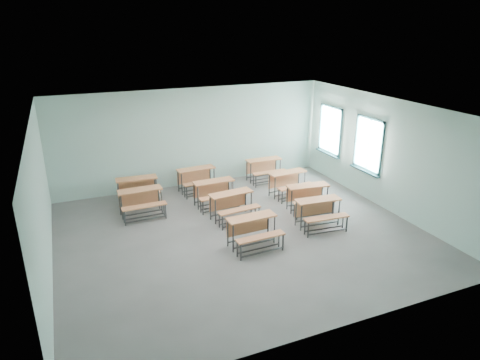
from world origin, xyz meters
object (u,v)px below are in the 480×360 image
(desk_unit_r2c0, at_px, (141,199))
(desk_unit_r3c2, at_px, (265,167))
(desk_unit_r0c1, at_px, (253,228))
(desk_unit_r2c1, at_px, (215,190))
(desk_unit_r3c1, at_px, (198,176))
(desk_unit_r3c0, at_px, (137,187))
(desk_unit_r1c1, at_px, (233,202))
(desk_unit_r2c2, at_px, (289,180))
(desk_unit_r0c2, at_px, (320,209))
(desk_unit_r1c2, at_px, (309,194))

(desk_unit_r2c0, xyz_separation_m, desk_unit_r3c2, (4.41, 1.18, 0.00))
(desk_unit_r0c1, relative_size, desk_unit_r2c0, 1.01)
(desk_unit_r2c1, height_order, desk_unit_r3c1, same)
(desk_unit_r0c1, xyz_separation_m, desk_unit_r3c0, (-2.07, 3.81, 0.00))
(desk_unit_r1c1, xyz_separation_m, desk_unit_r3c0, (-2.19, 2.20, 0.00))
(desk_unit_r0c1, distance_m, desk_unit_r2c1, 2.67)
(desk_unit_r2c0, relative_size, desk_unit_r3c1, 0.97)
(desk_unit_r2c2, height_order, desk_unit_r3c2, same)
(desk_unit_r0c2, height_order, desk_unit_r2c2, same)
(desk_unit_r2c1, bearing_deg, desk_unit_r3c2, 28.75)
(desk_unit_r0c2, bearing_deg, desk_unit_r2c0, 153.27)
(desk_unit_r1c1, bearing_deg, desk_unit_r2c2, 16.17)
(desk_unit_r0c2, bearing_deg, desk_unit_r1c1, 150.10)
(desk_unit_r0c1, height_order, desk_unit_r0c2, same)
(desk_unit_r0c1, bearing_deg, desk_unit_r2c1, 88.04)
(desk_unit_r0c2, relative_size, desk_unit_r2c0, 1.04)
(desk_unit_r0c2, height_order, desk_unit_r1c2, same)
(desk_unit_r3c2, bearing_deg, desk_unit_r0c2, -93.24)
(desk_unit_r1c1, bearing_deg, desk_unit_r2c0, 145.66)
(desk_unit_r0c1, xyz_separation_m, desk_unit_r2c1, (-0.02, 2.67, 0.00))
(desk_unit_r2c0, relative_size, desk_unit_r3c0, 0.98)
(desk_unit_r0c2, xyz_separation_m, desk_unit_r3c0, (-4.12, 3.52, 0.00))
(desk_unit_r2c0, bearing_deg, desk_unit_r1c1, -29.52)
(desk_unit_r0c2, relative_size, desk_unit_r1c2, 0.98)
(desk_unit_r1c2, xyz_separation_m, desk_unit_r3c0, (-4.40, 2.52, 0.00))
(desk_unit_r1c2, height_order, desk_unit_r2c1, same)
(desk_unit_r1c1, bearing_deg, desk_unit_r2c1, 91.24)
(desk_unit_r0c1, relative_size, desk_unit_r0c2, 0.98)
(desk_unit_r2c0, bearing_deg, desk_unit_r0c1, -54.07)
(desk_unit_r3c0, xyz_separation_m, desk_unit_r3c1, (1.93, 0.16, 0.00))
(desk_unit_r0c1, distance_m, desk_unit_r0c2, 2.07)
(desk_unit_r2c1, relative_size, desk_unit_r3c2, 1.02)
(desk_unit_r3c0, relative_size, desk_unit_r3c2, 1.04)
(desk_unit_r2c0, height_order, desk_unit_r2c2, same)
(desk_unit_r0c1, distance_m, desk_unit_r2c2, 3.47)
(desk_unit_r0c1, xyz_separation_m, desk_unit_r2c0, (-2.14, 2.83, 0.00))
(desk_unit_r0c1, distance_m, desk_unit_r3c2, 4.61)
(desk_unit_r3c0, bearing_deg, desk_unit_r1c1, -41.67)
(desk_unit_r3c0, bearing_deg, desk_unit_r2c1, -25.47)
(desk_unit_r1c2, height_order, desk_unit_r2c2, same)
(desk_unit_r1c2, distance_m, desk_unit_r2c0, 4.73)
(desk_unit_r1c2, bearing_deg, desk_unit_r1c1, 178.74)
(desk_unit_r0c2, relative_size, desk_unit_r1c1, 0.99)
(desk_unit_r0c2, xyz_separation_m, desk_unit_r3c1, (-2.19, 3.68, 0.00))
(desk_unit_r0c1, bearing_deg, desk_unit_r3c1, 89.77)
(desk_unit_r1c2, relative_size, desk_unit_r3c2, 1.07)
(desk_unit_r2c0, bearing_deg, desk_unit_r1c2, -20.17)
(desk_unit_r2c1, bearing_deg, desk_unit_r1c1, -84.47)
(desk_unit_r0c2, bearing_deg, desk_unit_r3c1, 125.26)
(desk_unit_r2c1, bearing_deg, desk_unit_r2c0, 174.10)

